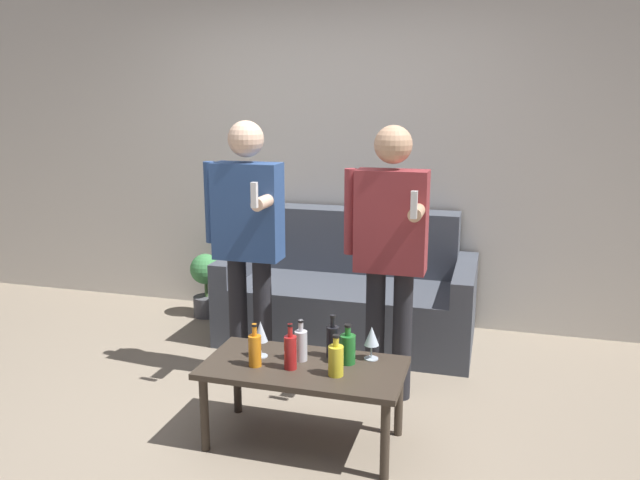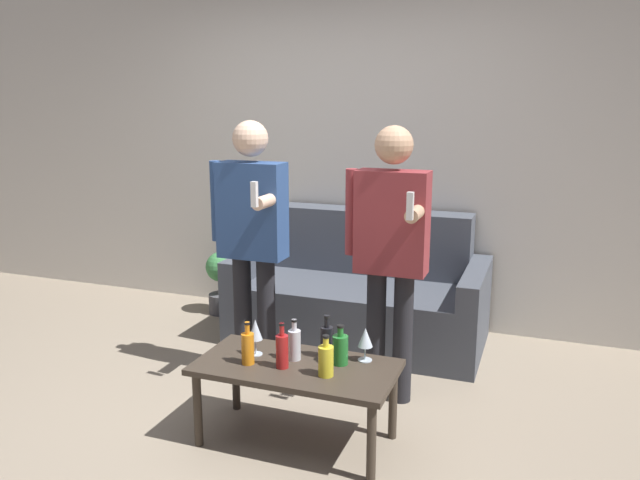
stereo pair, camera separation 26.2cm
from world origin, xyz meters
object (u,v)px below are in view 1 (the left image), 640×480
Objects in this scene: person_standing_right at (390,242)px; coffee_table at (304,374)px; bottle_orange at (333,340)px; person_standing_left at (247,231)px; couch at (350,294)px.

coffee_table is at bearing -116.70° from person_standing_right.
person_standing_left is at bearing 142.81° from bottle_orange.
bottle_orange is at bearing 50.91° from coffee_table.
bottle_orange is 0.68m from person_standing_right.
couch is 7.90× the size of bottle_orange.
bottle_orange is 0.14× the size of person_standing_left.
coffee_table is 4.45× the size of bottle_orange.
person_standing_right is at bearing 67.50° from bottle_orange.
couch is 1.77× the size of coffee_table.
couch is at bearing 115.84° from person_standing_right.
person_standing_right reaches higher than coffee_table.
coffee_table is 0.23m from bottle_orange.
person_standing_right is (0.43, -0.89, 0.61)m from couch.
coffee_table is 0.63× the size of person_standing_left.
bottle_orange reaches higher than coffee_table.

